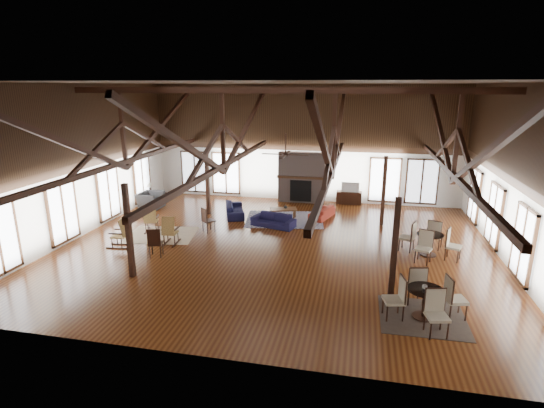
% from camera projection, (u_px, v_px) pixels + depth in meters
% --- Properties ---
extents(floor, '(16.00, 16.00, 0.00)m').
position_uv_depth(floor, '(276.00, 247.00, 16.12)').
color(floor, '#603214').
rests_on(floor, ground).
extents(ceiling, '(16.00, 14.00, 0.02)m').
position_uv_depth(ceiling, '(277.00, 83.00, 14.50)').
color(ceiling, black).
rests_on(ceiling, wall_back).
extents(wall_back, '(16.00, 0.02, 6.00)m').
position_uv_depth(wall_back, '(303.00, 144.00, 21.91)').
color(wall_back, silver).
rests_on(wall_back, floor).
extents(wall_front, '(16.00, 0.02, 6.00)m').
position_uv_depth(wall_front, '(210.00, 232.00, 8.72)').
color(wall_front, silver).
rests_on(wall_front, floor).
extents(wall_left, '(0.02, 14.00, 6.00)m').
position_uv_depth(wall_left, '(80.00, 161.00, 16.91)').
color(wall_left, silver).
rests_on(wall_left, floor).
extents(wall_right, '(0.02, 14.00, 6.00)m').
position_uv_depth(wall_right, '(519.00, 179.00, 13.72)').
color(wall_right, silver).
rests_on(wall_right, floor).
extents(roof_truss, '(15.60, 14.07, 3.14)m').
position_uv_depth(roof_truss, '(277.00, 140.00, 15.04)').
color(roof_truss, black).
rests_on(roof_truss, wall_back).
extents(post_grid, '(8.16, 7.16, 3.05)m').
position_uv_depth(post_grid, '(276.00, 208.00, 15.71)').
color(post_grid, black).
rests_on(post_grid, floor).
extents(fireplace, '(2.50, 0.69, 2.60)m').
position_uv_depth(fireplace, '(302.00, 178.00, 22.06)').
color(fireplace, '#6D5A53').
rests_on(fireplace, floor).
extents(ceiling_fan, '(1.60, 1.60, 0.75)m').
position_uv_depth(ceiling_fan, '(285.00, 153.00, 14.07)').
color(ceiling_fan, black).
rests_on(ceiling_fan, roof_truss).
extents(sofa_navy_front, '(2.03, 1.24, 0.56)m').
position_uv_depth(sofa_navy_front, '(273.00, 220.00, 18.35)').
color(sofa_navy_front, '#141233').
rests_on(sofa_navy_front, floor).
extents(sofa_navy_left, '(2.12, 1.40, 0.58)m').
position_uv_depth(sofa_navy_left, '(235.00, 209.00, 19.92)').
color(sofa_navy_left, black).
rests_on(sofa_navy_left, floor).
extents(sofa_orange, '(1.84, 1.16, 0.50)m').
position_uv_depth(sofa_orange, '(322.00, 212.00, 19.61)').
color(sofa_orange, '#A12D1F').
rests_on(sofa_orange, floor).
extents(coffee_table, '(1.32, 0.92, 0.46)m').
position_uv_depth(coffee_table, '(284.00, 210.00, 19.48)').
color(coffee_table, brown).
rests_on(coffee_table, floor).
extents(vase, '(0.19, 0.19, 0.17)m').
position_uv_depth(vase, '(285.00, 207.00, 19.46)').
color(vase, '#B2B2B2').
rests_on(vase, coffee_table).
extents(armchair, '(1.24, 1.10, 0.78)m').
position_uv_depth(armchair, '(150.00, 200.00, 21.13)').
color(armchair, '#2E2E30').
rests_on(armchair, floor).
extents(side_table_lamp, '(0.47, 0.47, 1.20)m').
position_uv_depth(side_table_lamp, '(150.00, 196.00, 21.77)').
color(side_table_lamp, black).
rests_on(side_table_lamp, floor).
extents(rocking_chair_a, '(0.70, 0.99, 1.15)m').
position_uv_depth(rocking_chair_a, '(151.00, 219.00, 17.62)').
color(rocking_chair_a, olive).
rests_on(rocking_chair_a, floor).
extents(rocking_chair_b, '(0.54, 0.92, 1.14)m').
position_uv_depth(rocking_chair_b, '(170.00, 231.00, 16.20)').
color(rocking_chair_b, olive).
rests_on(rocking_chair_b, floor).
extents(rocking_chair_c, '(0.92, 0.55, 1.13)m').
position_uv_depth(rocking_chair_c, '(121.00, 234.00, 15.94)').
color(rocking_chair_c, olive).
rests_on(rocking_chair_c, floor).
extents(side_chair_a, '(0.63, 0.63, 1.06)m').
position_uv_depth(side_chair_a, '(206.00, 218.00, 17.54)').
color(side_chair_a, black).
rests_on(side_chair_a, floor).
extents(side_chair_b, '(0.56, 0.56, 1.09)m').
position_uv_depth(side_chair_b, '(155.00, 241.00, 14.93)').
color(side_chair_b, black).
rests_on(side_chair_b, floor).
extents(cafe_table_near, '(2.22, 2.22, 1.14)m').
position_uv_depth(cafe_table_near, '(425.00, 298.00, 11.05)').
color(cafe_table_near, black).
rests_on(cafe_table_near, floor).
extents(cafe_table_far, '(2.18, 2.18, 1.12)m').
position_uv_depth(cafe_table_far, '(430.00, 240.00, 15.16)').
color(cafe_table_far, black).
rests_on(cafe_table_far, floor).
extents(cup_near, '(0.15, 0.15, 0.10)m').
position_uv_depth(cup_near, '(425.00, 287.00, 10.99)').
color(cup_near, '#B2B2B2').
rests_on(cup_near, cafe_table_near).
extents(cup_far, '(0.12, 0.12, 0.09)m').
position_uv_depth(cup_far, '(428.00, 232.00, 15.19)').
color(cup_far, '#B2B2B2').
rests_on(cup_far, cafe_table_far).
extents(tv_console, '(1.28, 0.48, 0.64)m').
position_uv_depth(tv_console, '(349.00, 198.00, 21.90)').
color(tv_console, black).
rests_on(tv_console, floor).
extents(television, '(0.89, 0.12, 0.51)m').
position_uv_depth(television, '(350.00, 187.00, 21.74)').
color(television, '#B2B2B2').
rests_on(television, tv_console).
extents(rug_tan, '(3.00, 2.51, 0.01)m').
position_uv_depth(rug_tan, '(162.00, 235.00, 17.37)').
color(rug_tan, '#CAB18C').
rests_on(rug_tan, floor).
extents(rug_navy, '(3.79, 3.07, 0.01)m').
position_uv_depth(rug_navy, '(285.00, 219.00, 19.39)').
color(rug_navy, '#1D1C4F').
rests_on(rug_navy, floor).
extents(rug_dark, '(2.22, 2.03, 0.01)m').
position_uv_depth(rug_dark, '(422.00, 317.00, 11.21)').
color(rug_dark, black).
rests_on(rug_dark, floor).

